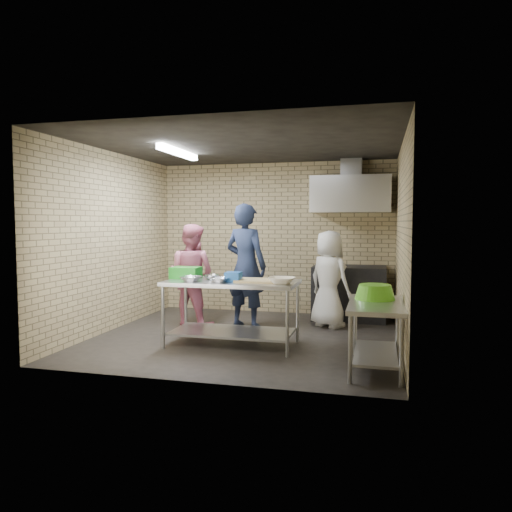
{
  "coord_description": "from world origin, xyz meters",
  "views": [
    {
      "loc": [
        1.8,
        -6.56,
        1.64
      ],
      "look_at": [
        0.1,
        0.2,
        1.15
      ],
      "focal_mm": 33.99,
      "sensor_mm": 36.0,
      "label": 1
    }
  ],
  "objects_px": {
    "green_crate": "(186,273)",
    "blue_tub": "(233,277)",
    "stove": "(349,293)",
    "side_counter": "(376,336)",
    "woman_white": "(329,279)",
    "green_basin": "(375,292)",
    "bottle_red": "(354,199)",
    "man_navy": "(246,266)",
    "bottle_green": "(378,200)",
    "prep_table": "(232,313)",
    "woman_pink": "(191,275)"
  },
  "relations": [
    {
      "from": "green_crate",
      "to": "man_navy",
      "type": "distance_m",
      "value": 1.15
    },
    {
      "from": "stove",
      "to": "bottle_red",
      "type": "distance_m",
      "value": 1.6
    },
    {
      "from": "prep_table",
      "to": "woman_white",
      "type": "relative_size",
      "value": 1.15
    },
    {
      "from": "man_navy",
      "to": "woman_white",
      "type": "bearing_deg",
      "value": -145.84
    },
    {
      "from": "bottle_green",
      "to": "woman_pink",
      "type": "relative_size",
      "value": 0.09
    },
    {
      "from": "prep_table",
      "to": "bottle_red",
      "type": "height_order",
      "value": "bottle_red"
    },
    {
      "from": "prep_table",
      "to": "green_crate",
      "type": "distance_m",
      "value": 0.87
    },
    {
      "from": "man_navy",
      "to": "side_counter",
      "type": "bearing_deg",
      "value": 156.86
    },
    {
      "from": "bottle_red",
      "to": "bottle_green",
      "type": "distance_m",
      "value": 0.4
    },
    {
      "from": "blue_tub",
      "to": "woman_white",
      "type": "height_order",
      "value": "woman_white"
    },
    {
      "from": "side_counter",
      "to": "bottle_red",
      "type": "xyz_separation_m",
      "value": [
        -0.4,
        2.99,
        1.65
      ]
    },
    {
      "from": "blue_tub",
      "to": "woman_pink",
      "type": "distance_m",
      "value": 1.55
    },
    {
      "from": "stove",
      "to": "bottle_green",
      "type": "bearing_deg",
      "value": 28.07
    },
    {
      "from": "green_crate",
      "to": "green_basin",
      "type": "distance_m",
      "value": 2.59
    },
    {
      "from": "prep_table",
      "to": "woman_white",
      "type": "bearing_deg",
      "value": 52.19
    },
    {
      "from": "green_crate",
      "to": "bottle_green",
      "type": "relative_size",
      "value": 2.57
    },
    {
      "from": "blue_tub",
      "to": "woman_white",
      "type": "relative_size",
      "value": 0.13
    },
    {
      "from": "blue_tub",
      "to": "bottle_red",
      "type": "height_order",
      "value": "bottle_red"
    },
    {
      "from": "stove",
      "to": "bottle_green",
      "type": "height_order",
      "value": "bottle_green"
    },
    {
      "from": "green_crate",
      "to": "man_navy",
      "type": "relative_size",
      "value": 0.2
    },
    {
      "from": "bottle_green",
      "to": "woman_white",
      "type": "xyz_separation_m",
      "value": [
        -0.72,
        -0.89,
        -1.26
      ]
    },
    {
      "from": "stove",
      "to": "man_navy",
      "type": "height_order",
      "value": "man_navy"
    },
    {
      "from": "green_crate",
      "to": "woman_pink",
      "type": "bearing_deg",
      "value": 107.27
    },
    {
      "from": "man_navy",
      "to": "woman_pink",
      "type": "height_order",
      "value": "man_navy"
    },
    {
      "from": "stove",
      "to": "green_crate",
      "type": "height_order",
      "value": "green_crate"
    },
    {
      "from": "man_navy",
      "to": "stove",
      "type": "bearing_deg",
      "value": -128.21
    },
    {
      "from": "green_basin",
      "to": "bottle_red",
      "type": "height_order",
      "value": "bottle_red"
    },
    {
      "from": "green_basin",
      "to": "man_navy",
      "type": "bearing_deg",
      "value": 142.63
    },
    {
      "from": "blue_tub",
      "to": "woman_white",
      "type": "distance_m",
      "value": 1.91
    },
    {
      "from": "blue_tub",
      "to": "prep_table",
      "type": "bearing_deg",
      "value": 116.57
    },
    {
      "from": "blue_tub",
      "to": "bottle_green",
      "type": "bearing_deg",
      "value": 53.63
    },
    {
      "from": "prep_table",
      "to": "bottle_green",
      "type": "relative_size",
      "value": 11.55
    },
    {
      "from": "bottle_green",
      "to": "woman_white",
      "type": "distance_m",
      "value": 1.71
    },
    {
      "from": "side_counter",
      "to": "green_basin",
      "type": "bearing_deg",
      "value": 94.57
    },
    {
      "from": "stove",
      "to": "green_crate",
      "type": "bearing_deg",
      "value": -136.57
    },
    {
      "from": "prep_table",
      "to": "blue_tub",
      "type": "distance_m",
      "value": 0.51
    },
    {
      "from": "stove",
      "to": "woman_white",
      "type": "distance_m",
      "value": 0.77
    },
    {
      "from": "stove",
      "to": "side_counter",
      "type": "bearing_deg",
      "value": -80.71
    },
    {
      "from": "blue_tub",
      "to": "man_navy",
      "type": "bearing_deg",
      "value": 97.67
    },
    {
      "from": "bottle_red",
      "to": "bottle_green",
      "type": "xyz_separation_m",
      "value": [
        0.4,
        0.0,
        -0.01
      ]
    },
    {
      "from": "green_crate",
      "to": "bottle_green",
      "type": "xyz_separation_m",
      "value": [
        2.56,
        2.24,
        1.07
      ]
    },
    {
      "from": "bottle_red",
      "to": "man_navy",
      "type": "bearing_deg",
      "value": -141.58
    },
    {
      "from": "green_crate",
      "to": "blue_tub",
      "type": "xyz_separation_m",
      "value": [
        0.75,
        -0.22,
        -0.01
      ]
    },
    {
      "from": "green_basin",
      "to": "woman_white",
      "type": "bearing_deg",
      "value": 110.85
    },
    {
      "from": "blue_tub",
      "to": "green_basin",
      "type": "height_order",
      "value": "blue_tub"
    },
    {
      "from": "green_basin",
      "to": "woman_pink",
      "type": "distance_m",
      "value": 3.17
    },
    {
      "from": "blue_tub",
      "to": "man_navy",
      "type": "xyz_separation_m",
      "value": [
        -0.16,
        1.21,
        0.03
      ]
    },
    {
      "from": "green_crate",
      "to": "blue_tub",
      "type": "distance_m",
      "value": 0.78
    },
    {
      "from": "man_navy",
      "to": "woman_white",
      "type": "relative_size",
      "value": 1.28
    },
    {
      "from": "prep_table",
      "to": "woman_pink",
      "type": "xyz_separation_m",
      "value": [
        -0.99,
        1.04,
        0.37
      ]
    }
  ]
}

